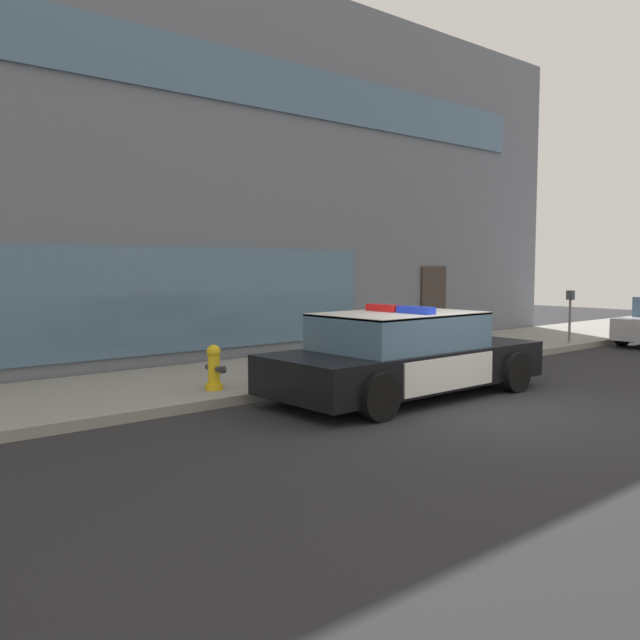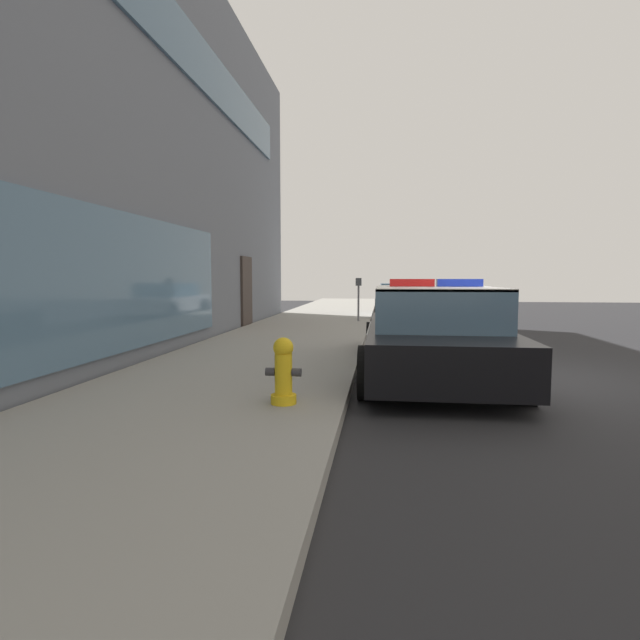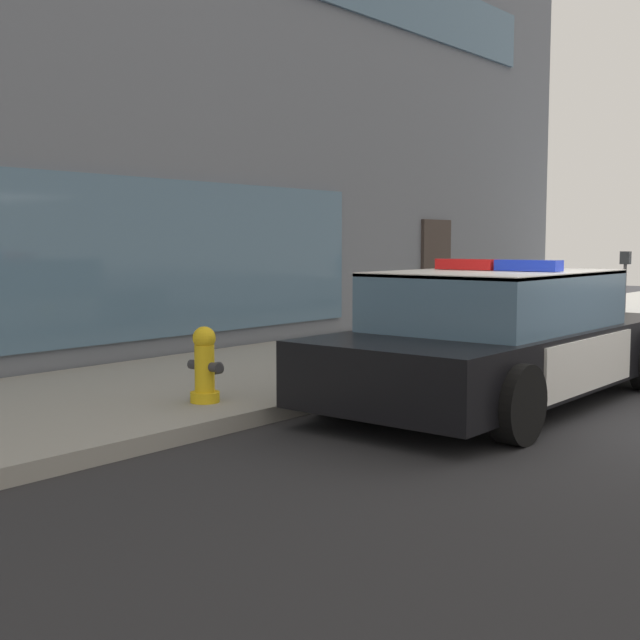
% 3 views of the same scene
% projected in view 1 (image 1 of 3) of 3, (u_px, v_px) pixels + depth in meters
% --- Properties ---
extents(ground, '(48.00, 48.00, 0.00)m').
position_uv_depth(ground, '(479.00, 409.00, 10.03)').
color(ground, '#262628').
extents(sidewalk, '(48.00, 3.47, 0.15)m').
position_uv_depth(sidewalk, '(299.00, 370.00, 13.25)').
color(sidewalk, gray).
rests_on(sidewalk, ground).
extents(storefront_building, '(25.54, 8.35, 8.39)m').
position_uv_depth(storefront_building, '(99.00, 181.00, 16.41)').
color(storefront_building, slate).
rests_on(storefront_building, ground).
extents(police_cruiser, '(4.96, 2.14, 1.49)m').
position_uv_depth(police_cruiser, '(405.00, 355.00, 10.92)').
color(police_cruiser, black).
rests_on(police_cruiser, ground).
extents(fire_hydrant, '(0.34, 0.39, 0.73)m').
position_uv_depth(fire_hydrant, '(214.00, 368.00, 10.71)').
color(fire_hydrant, gold).
rests_on(fire_hydrant, sidewalk).
extents(parking_meter, '(0.12, 0.18, 1.34)m').
position_uv_depth(parking_meter, '(570.00, 306.00, 17.22)').
color(parking_meter, slate).
rests_on(parking_meter, sidewalk).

